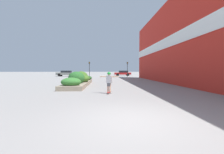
# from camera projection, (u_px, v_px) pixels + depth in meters

# --- Properties ---
(ground_plane) EXTENTS (300.00, 300.00, 0.00)m
(ground_plane) POSITION_uv_depth(u_px,v_px,m) (135.00, 120.00, 4.48)
(ground_plane) COLOR gray
(building_wall_right) EXTENTS (0.67, 33.17, 9.46)m
(building_wall_right) POSITION_uv_depth(u_px,v_px,m) (182.00, 37.00, 14.35)
(building_wall_right) COLOR red
(building_wall_right) RESTS_ON ground_plane
(planter_box) EXTENTS (1.99, 8.61, 1.40)m
(planter_box) POSITION_uv_depth(u_px,v_px,m) (79.00, 80.00, 15.13)
(planter_box) COLOR gray
(planter_box) RESTS_ON ground_plane
(skateboard) EXTENTS (0.35, 0.69, 0.09)m
(skateboard) POSITION_uv_depth(u_px,v_px,m) (109.00, 93.00, 9.65)
(skateboard) COLOR maroon
(skateboard) RESTS_ON ground_plane
(skateboarder) EXTENTS (1.19, 0.42, 1.31)m
(skateboarder) POSITION_uv_depth(u_px,v_px,m) (109.00, 80.00, 9.61)
(skateboarder) COLOR tan
(skateboarder) RESTS_ON skateboard
(car_leftmost) EXTENTS (4.52, 1.87, 1.42)m
(car_leftmost) POSITION_uv_depth(u_px,v_px,m) (123.00, 73.00, 41.25)
(car_leftmost) COLOR maroon
(car_leftmost) RESTS_ON ground_plane
(car_center_left) EXTENTS (4.55, 1.90, 1.43)m
(car_center_left) POSITION_uv_depth(u_px,v_px,m) (66.00, 73.00, 37.81)
(car_center_left) COLOR slate
(car_center_left) RESTS_ON ground_plane
(traffic_light_left) EXTENTS (0.28, 0.30, 3.45)m
(traffic_light_left) POSITION_uv_depth(u_px,v_px,m) (89.00, 67.00, 34.16)
(traffic_light_left) COLOR black
(traffic_light_left) RESTS_ON ground_plane
(traffic_light_right) EXTENTS (0.28, 0.30, 3.41)m
(traffic_light_right) POSITION_uv_depth(u_px,v_px,m) (127.00, 67.00, 34.19)
(traffic_light_right) COLOR black
(traffic_light_right) RESTS_ON ground_plane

